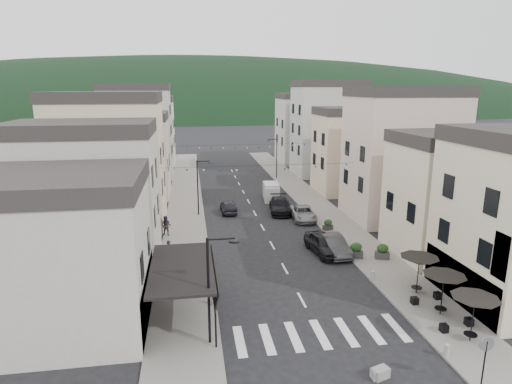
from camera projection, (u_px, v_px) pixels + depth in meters
ground at (332, 356)px, 21.81m from camera, size 700.00×700.00×0.00m
sidewalk_left at (186, 201)px, 51.39m from camera, size 4.00×76.00×0.12m
sidewalk_right at (307, 197)px, 53.64m from camera, size 4.00×76.00×0.12m
hill_backdrop at (198, 107)px, 309.85m from camera, size 640.00×360.00×70.00m
boutique_building at (33, 263)px, 23.34m from camera, size 12.00×8.00×8.00m
boutique_awning at (186, 268)px, 24.79m from camera, size 3.77×7.50×3.28m
buildings_row_left at (128, 146)px, 54.44m from camera, size 10.20×54.16×14.00m
buildings_row_right at (349, 141)px, 57.63m from camera, size 10.20×54.16×14.50m
cafe_terrace at (444, 280)px, 25.10m from camera, size 2.50×8.10×2.53m
streetlamp_left_near at (214, 280)px, 21.98m from camera, size 1.70×0.56×6.00m
streetlamp_left_far at (200, 182)px, 45.03m from camera, size 1.70×0.56×6.00m
streetlamp_right_far at (275, 154)px, 64.06m from camera, size 1.70×0.56×6.00m
traffic_sign at (486, 353)px, 18.86m from camera, size 0.70×0.07×2.70m
bollards at (304, 298)px, 26.99m from camera, size 11.66×10.26×0.60m
bunting_near at (261, 169)px, 41.60m from camera, size 19.00×0.28×0.62m
bunting_far at (241, 147)px, 56.96m from camera, size 19.00×0.28×0.62m
parked_car_a at (324, 244)px, 35.17m from camera, size 2.59×5.10×1.66m
parked_car_b at (333, 245)px, 35.12m from camera, size 1.89×4.78×1.55m
parked_car_c at (303, 213)px, 44.35m from camera, size 2.61×5.08×1.37m
parked_car_d at (280, 205)px, 46.91m from camera, size 2.88×5.65×1.57m
parked_car_e at (229, 206)px, 46.81m from camera, size 1.75×4.13×1.39m
delivery_van at (271, 191)px, 52.39m from camera, size 2.21×4.59×2.12m
pedestrian_a at (169, 251)px, 33.10m from camera, size 0.65×0.43×1.75m
pedestrian_b at (166, 226)px, 39.06m from camera, size 1.07×0.93×1.87m
concrete_block_a at (380, 373)px, 20.11m from camera, size 0.91×0.72×0.50m
concrete_block_b at (378, 374)px, 20.07m from camera, size 0.65×0.51×0.45m
planter_la at (189, 274)px, 29.74m from camera, size 1.24×0.90×1.25m
planter_lb at (199, 251)px, 34.24m from camera, size 1.06×0.83×1.05m
planter_ra at (356, 250)px, 34.03m from camera, size 1.26×0.92×1.26m
planter_rb at (382, 252)px, 33.83m from camera, size 1.22×0.90×1.22m
planter_rc at (328, 225)px, 40.79m from camera, size 1.04×0.77×1.03m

